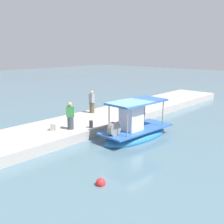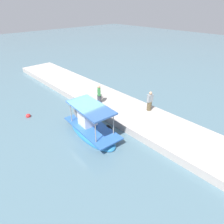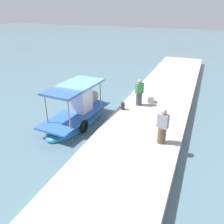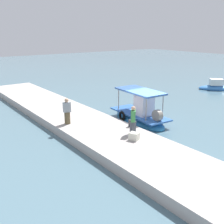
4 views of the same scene
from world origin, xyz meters
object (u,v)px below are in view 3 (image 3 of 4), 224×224
main_fishing_boat (77,115)px  fisherman_near_bollard (162,128)px  fisherman_by_crate (139,94)px  mooring_bollard (123,106)px  cargo_crate (150,99)px  marker_buoy (85,88)px

main_fishing_boat → fisherman_near_bollard: size_ratio=3.07×
fisherman_by_crate → mooring_bollard: (-1.08, 0.72, -0.55)m
fisherman_near_bollard → cargo_crate: size_ratio=3.37×
mooring_bollard → fisherman_by_crate: bearing=-33.6°
fisherman_near_bollard → cargo_crate: (4.78, 1.69, -0.57)m
fisherman_by_crate → marker_buoy: fisherman_by_crate is taller
cargo_crate → mooring_bollard: bearing=145.1°
main_fishing_boat → marker_buoy: size_ratio=12.96×
fisherman_near_bollard → fisherman_by_crate: bearing=29.4°
fisherman_near_bollard → cargo_crate: fisherman_near_bollard is taller
cargo_crate → main_fishing_boat: bearing=133.6°
main_fishing_boat → fisherman_near_bollard: 5.54m
fisherman_near_bollard → cargo_crate: bearing=19.5°
main_fishing_boat → fisherman_near_bollard: main_fishing_boat is taller
main_fishing_boat → fisherman_by_crate: (2.68, -3.04, 0.89)m
main_fishing_boat → mooring_bollard: main_fishing_boat is taller
fisherman_near_bollard → mooring_bollard: 4.22m
main_fishing_boat → fisherman_near_bollard: (-1.34, -5.30, 0.90)m
fisherman_by_crate → marker_buoy: 6.50m
mooring_bollard → marker_buoy: mooring_bollard is taller
cargo_crate → fisherman_near_bollard: bearing=-160.5°
fisherman_near_bollard → fisherman_by_crate: fisherman_near_bollard is taller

